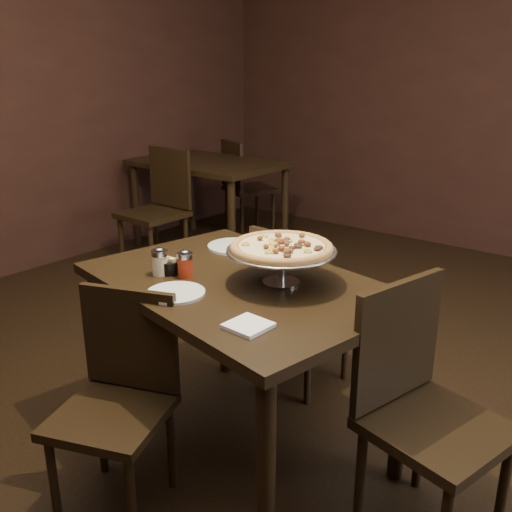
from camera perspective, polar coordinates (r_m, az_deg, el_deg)
The scene contains 16 objects.
room at distance 2.18m, azimuth 2.92°, elevation 12.17°, with size 6.04×7.04×2.84m.
dining_table at distance 2.38m, azimuth -1.69°, elevation -4.81°, with size 1.43×1.09×0.80m.
background_table at distance 5.23m, azimuth -4.77°, elevation 8.27°, with size 1.31×0.88×0.82m.
pizza_stand at distance 2.27m, azimuth 2.57°, elevation 0.82°, with size 0.44×0.44×0.18m.
parmesan_shaker at distance 2.42m, azimuth -9.60°, elevation -0.58°, with size 0.07×0.07×0.12m.
pepper_flake_shaker at distance 2.38m, azimuth -7.10°, elevation -0.82°, with size 0.07×0.07×0.12m.
packet_caddy at distance 2.44m, azimuth -8.65°, elevation -1.04°, with size 0.09×0.09×0.07m.
napkin_stack at distance 1.93m, azimuth -0.77°, elevation -6.98°, with size 0.14×0.14×0.01m, color white.
plate_left at distance 2.76m, azimuth -2.20°, elevation 0.98°, with size 0.26×0.26×0.01m, color silver.
plate_near at distance 2.22m, azimuth -8.04°, elevation -3.67°, with size 0.23×0.23×0.01m, color silver.
serving_spatula at distance 2.16m, azimuth 0.57°, elevation -0.18°, with size 0.14×0.14×0.02m.
chair_far at distance 2.96m, azimuth 3.96°, elevation -4.69°, with size 0.44×0.44×0.88m.
chair_near at distance 2.28m, azimuth -13.57°, elevation -13.20°, with size 0.51×0.51×0.85m.
chair_side at distance 2.16m, azimuth 16.18°, elevation -13.97°, with size 0.53×0.53×0.94m.
bg_chair_far at distance 5.77m, azimuth -1.29°, elevation 7.27°, with size 0.58×0.58×0.94m.
bg_chair_near at distance 4.80m, azimuth -9.65°, elevation 5.08°, with size 0.48×0.48×1.00m.
Camera 1 is at (1.32, -1.74, 1.65)m, focal length 40.00 mm.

